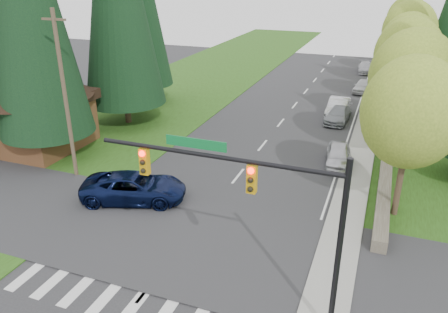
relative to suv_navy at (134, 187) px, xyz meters
The scene contains 22 objects.
grass_west 12.82m from the suv_navy, 132.35° to the left, with size 14.00×110.00×0.06m, color #254211.
cross_street 5.13m from the suv_navy, 30.14° to the right, with size 120.00×8.00×0.10m, color #28282B.
sidewalk_east 16.09m from the suv_navy, 45.44° to the left, with size 1.80×80.00×0.13m, color gray.
curb_east 15.51m from the suv_navy, 47.68° to the left, with size 0.20×80.00×0.13m, color gray.
stone_wall_north 23.39m from the suv_navy, 56.29° to the left, with size 0.70×40.00×0.70m, color #4C4438.
traffic_signal 11.43m from the suv_navy, 34.64° to the right, with size 8.70×0.37×6.80m.
brown_building 11.75m from the suv_navy, 157.23° to the left, with size 8.40×8.40×5.40m.
utility_pole 6.87m from the suv_navy, 164.12° to the left, with size 1.60×0.24×10.00m.
decid_tree_0 14.81m from the suv_navy, 14.28° to the left, with size 4.80×4.80×8.37m.
decid_tree_1 17.93m from the suv_navy, 37.39° to the left, with size 5.20×5.20×8.80m.
decid_tree_2 22.65m from the suv_navy, 52.32° to the left, with size 5.00×5.00×8.82m.
decid_tree_3 28.40m from the suv_navy, 60.96° to the left, with size 5.00×5.00×8.55m.
decid_tree_4 34.70m from the suv_navy, 66.49° to the left, with size 5.40×5.40×9.18m.
decid_tree_5 41.03m from the suv_navy, 70.68° to the left, with size 4.80×4.80×8.30m.
decid_tree_6 47.71m from the suv_navy, 73.37° to the left, with size 5.20×5.20×8.86m.
conifer_w_b 16.48m from the suv_navy, 147.31° to the left, with size 5.44×5.44×17.80m.
suv_navy is the anchor object (origin of this frame).
parked_car_a 13.35m from the suv_navy, 41.60° to the left, with size 1.60×3.97×1.35m, color silver.
parked_car_b 19.96m from the suv_navy, 63.78° to the left, with size 1.74×4.28×1.24m, color gray.
parked_car_c 21.35m from the suv_navy, 66.31° to the left, with size 1.63×4.68×1.54m, color silver.
parked_car_d 30.35m from the suv_navy, 70.80° to the left, with size 1.55×3.85×1.31m, color silver.
parked_car_e 39.88m from the suv_navy, 76.17° to the left, with size 1.75×4.30×1.25m, color #ACACB1.
Camera 1 is at (7.88, -7.78, 11.90)m, focal length 35.00 mm.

